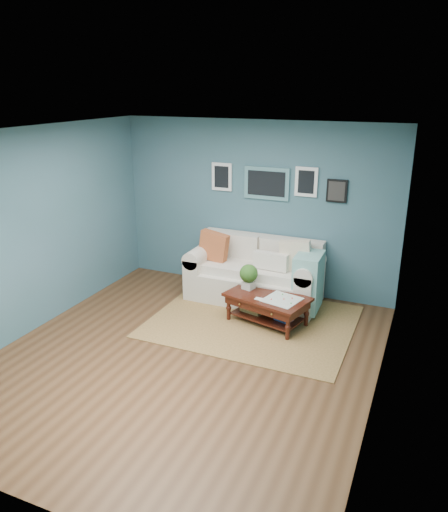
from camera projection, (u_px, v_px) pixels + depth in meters
The scene contains 4 objects.
room_shell at pixel (184, 252), 5.75m from camera, with size 5.00×5.02×2.70m.
area_rug at pixel (252, 321), 7.08m from camera, with size 2.76×2.21×0.01m, color brown.
loveseat at pixel (260, 274), 7.67m from camera, with size 2.06×0.94×1.06m.
coffee_table at pixel (264, 299), 6.97m from camera, with size 1.25×0.91×0.78m.
Camera 1 is at (2.58, -4.77, 3.19)m, focal length 35.00 mm.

